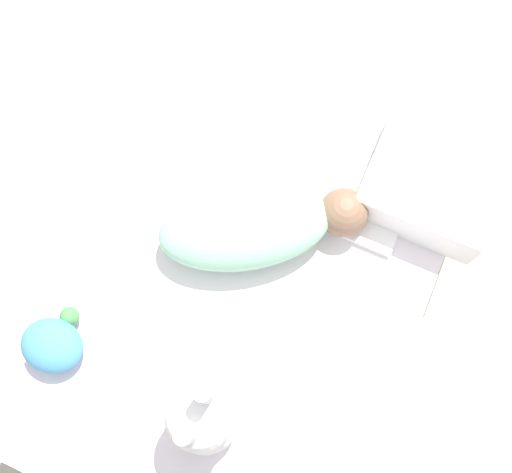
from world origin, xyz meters
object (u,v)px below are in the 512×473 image
(turtle_plush, at_px, (53,344))
(pillow, at_px, (433,179))
(bunny_plush, at_px, (203,416))
(swaddled_baby, at_px, (257,225))

(turtle_plush, bearing_deg, pillow, -42.15)
(turtle_plush, bearing_deg, bunny_plush, -90.37)
(swaddled_baby, height_order, turtle_plush, swaddled_baby)
(pillow, bearing_deg, swaddled_baby, 129.63)
(swaddled_baby, distance_m, pillow, 0.43)
(bunny_plush, distance_m, turtle_plush, 0.39)
(turtle_plush, bearing_deg, swaddled_baby, -35.33)
(swaddled_baby, relative_size, turtle_plush, 3.10)
(pillow, bearing_deg, turtle_plush, 137.85)
(pillow, height_order, turtle_plush, pillow)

